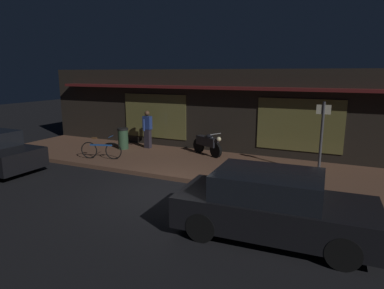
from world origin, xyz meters
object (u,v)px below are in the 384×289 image
(bicycle_parked, at_px, (101,150))
(trash_bin, at_px, (123,138))
(motorcycle, at_px, (208,143))
(person_photographer, at_px, (147,129))
(parked_car_far, at_px, (272,205))
(sign_post, at_px, (322,134))

(bicycle_parked, xyz_separation_m, trash_bin, (-0.28, 1.80, 0.11))
(motorcycle, xyz_separation_m, person_photographer, (-2.94, 0.13, 0.38))
(motorcycle, xyz_separation_m, parked_car_far, (3.76, -5.51, 0.06))
(sign_post, relative_size, parked_car_far, 0.57)
(person_photographer, bearing_deg, motorcycle, -2.60)
(trash_bin, relative_size, parked_car_far, 0.22)
(motorcycle, height_order, sign_post, sign_post)
(bicycle_parked, bearing_deg, person_photographer, 76.16)
(trash_bin, bearing_deg, sign_post, -2.31)
(person_photographer, distance_m, trash_bin, 1.15)
(motorcycle, height_order, parked_car_far, parked_car_far)
(bicycle_parked, relative_size, trash_bin, 1.72)
(person_photographer, bearing_deg, sign_post, -7.48)
(bicycle_parked, xyz_separation_m, person_photographer, (0.60, 2.43, 0.52))
(motorcycle, height_order, bicycle_parked, motorcycle)
(person_photographer, relative_size, parked_car_far, 0.40)
(bicycle_parked, bearing_deg, motorcycle, 32.96)
(bicycle_parked, relative_size, parked_car_far, 0.38)
(bicycle_parked, distance_m, person_photographer, 2.55)
(bicycle_parked, height_order, trash_bin, trash_bin)
(motorcycle, relative_size, sign_post, 0.65)
(person_photographer, xyz_separation_m, trash_bin, (-0.88, -0.63, -0.41))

